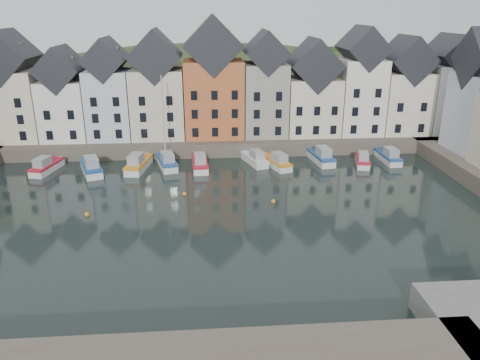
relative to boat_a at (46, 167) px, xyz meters
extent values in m
plane|color=black|center=(22.58, -17.83, -0.71)|extent=(260.00, 260.00, 0.00)
cube|color=brown|center=(22.58, 12.17, 0.29)|extent=(90.00, 16.00, 2.00)
ellipsoid|color=#28361B|center=(22.58, 38.17, -18.71)|extent=(153.60, 70.40, 64.00)
sphere|color=black|center=(8.64, 33.10, 7.99)|extent=(5.77, 5.77, 5.77)
sphere|color=black|center=(47.44, 42.92, 7.41)|extent=(5.27, 5.27, 5.27)
sphere|color=black|center=(54.39, 36.37, 7.18)|extent=(5.07, 5.07, 5.07)
sphere|color=black|center=(36.85, 37.36, 7.11)|extent=(5.01, 5.01, 5.01)
sphere|color=black|center=(-15.09, 38.78, 5.87)|extent=(3.94, 3.94, 3.94)
sphere|color=black|center=(50.90, 42.42, 7.34)|extent=(5.21, 5.21, 5.21)
sphere|color=black|center=(24.56, 40.82, 7.62)|extent=(5.45, 5.45, 5.45)
sphere|color=black|center=(60.38, 30.48, 6.50)|extent=(4.49, 4.49, 4.49)
cube|color=#ECE4C6|center=(-6.59, 10.17, 6.33)|extent=(7.67, 8.00, 10.07)
cube|color=black|center=(-6.59, 10.17, 13.26)|extent=(7.67, 8.16, 7.67)
cube|color=white|center=(0.67, 10.17, 5.60)|extent=(6.56, 8.00, 8.61)
cube|color=black|center=(0.67, 10.17, 11.53)|extent=(6.56, 8.16, 6.56)
cube|color=silver|center=(7.21, 10.17, 6.30)|extent=(6.20, 8.00, 10.02)
cube|color=black|center=(7.21, 10.17, 12.85)|extent=(6.20, 8.16, 6.20)
cube|color=beige|center=(14.31, 10.17, 6.33)|extent=(7.70, 8.00, 10.08)
cube|color=black|center=(14.31, 10.17, 13.28)|extent=(7.70, 8.16, 7.70)
cube|color=#C06437|center=(22.65, 10.17, 6.94)|extent=(8.69, 8.00, 11.28)
cube|color=black|center=(22.65, 10.17, 14.73)|extent=(8.69, 8.16, 8.69)
cube|color=gray|center=(30.35, 10.17, 6.68)|extent=(6.43, 8.00, 10.78)
cube|color=black|center=(30.35, 10.17, 13.67)|extent=(6.43, 8.16, 6.43)
cube|color=beige|center=(37.65, 10.17, 5.57)|extent=(7.88, 8.00, 8.56)
cube|color=black|center=(37.65, 10.17, 11.80)|extent=(7.88, 8.16, 7.88)
cube|color=white|center=(44.99, 10.17, 6.93)|extent=(6.50, 8.00, 11.27)
cube|color=black|center=(44.99, 10.17, 14.17)|extent=(6.50, 8.16, 6.50)
cube|color=#ECE4C6|center=(52.01, 10.17, 5.96)|extent=(7.23, 8.00, 9.32)
cube|color=black|center=(52.01, 10.17, 12.41)|extent=(7.23, 8.16, 7.23)
cube|color=white|center=(58.86, 10.17, 6.45)|extent=(6.18, 8.00, 10.32)
cube|color=black|center=(58.86, 10.17, 13.14)|extent=(6.18, 8.16, 6.18)
sphere|color=orange|center=(18.58, -9.83, -0.56)|extent=(0.50, 0.50, 0.50)
sphere|color=orange|center=(28.58, -12.83, -0.56)|extent=(0.50, 0.50, 0.50)
sphere|color=orange|center=(8.58, -14.83, -0.56)|extent=(0.50, 0.50, 0.50)
cube|color=silver|center=(0.04, 0.19, -0.35)|extent=(3.13, 6.31, 1.11)
cube|color=#B21929|center=(0.04, 0.19, 0.25)|extent=(3.26, 6.45, 0.25)
cube|color=#93979A|center=(-0.16, -0.70, 0.86)|extent=(1.92, 2.68, 1.21)
cube|color=silver|center=(6.04, -0.83, -0.31)|extent=(4.23, 7.03, 1.24)
cube|color=#1E4A8C|center=(6.04, -0.83, 0.36)|extent=(4.38, 7.19, 0.28)
cube|color=#93979A|center=(6.39, -1.78, 1.04)|extent=(2.41, 3.08, 1.35)
cube|color=silver|center=(12.13, 0.06, -0.31)|extent=(3.12, 6.97, 1.23)
cube|color=orange|center=(12.13, 0.06, 0.36)|extent=(3.25, 7.12, 0.28)
cube|color=#93979A|center=(11.96, -0.93, 1.03)|extent=(2.00, 2.92, 1.35)
cube|color=silver|center=(15.82, 0.83, -0.33)|extent=(3.41, 6.69, 1.18)
cube|color=#1E4A8C|center=(15.82, 0.83, 0.31)|extent=(3.54, 6.84, 0.27)
cube|color=#93979A|center=(16.05, -0.10, 0.95)|extent=(2.07, 2.85, 1.28)
cylinder|color=silver|center=(15.67, 1.46, 5.70)|extent=(0.15, 0.15, 11.75)
cube|color=silver|center=(20.34, -0.13, -0.34)|extent=(2.28, 6.46, 1.17)
cube|color=#B21929|center=(20.34, -0.13, 0.30)|extent=(2.40, 6.60, 0.27)
cube|color=#93979A|center=(20.40, -1.09, 0.94)|extent=(1.63, 2.63, 1.27)
cube|color=silver|center=(27.96, 1.41, -0.36)|extent=(3.43, 6.20, 1.09)
cube|color=silver|center=(27.96, 1.41, 0.23)|extent=(3.56, 6.34, 0.25)
cube|color=#93979A|center=(28.22, 0.56, 0.83)|extent=(2.01, 2.68, 1.19)
cube|color=silver|center=(30.78, -0.30, -0.35)|extent=(3.61, 6.30, 1.11)
cube|color=orange|center=(30.78, -0.30, 0.25)|extent=(3.74, 6.45, 0.25)
cube|color=#93979A|center=(31.06, -1.17, 0.85)|extent=(2.09, 2.73, 1.21)
cube|color=silver|center=(37.35, 1.49, -0.32)|extent=(2.86, 6.86, 1.22)
cube|color=#1E4A8C|center=(37.35, 1.49, 0.35)|extent=(2.98, 7.01, 0.28)
cube|color=#93979A|center=(37.48, 0.51, 1.01)|extent=(1.89, 2.84, 1.33)
cube|color=silver|center=(42.88, -0.25, -0.39)|extent=(2.95, 5.75, 1.01)
cube|color=#B21929|center=(42.88, -0.25, 0.17)|extent=(3.06, 5.88, 0.23)
cube|color=#93979A|center=(42.68, -1.06, 0.72)|extent=(1.78, 2.45, 1.10)
cube|color=silver|center=(46.96, 0.92, -0.35)|extent=(1.91, 6.08, 1.11)
cube|color=#1E4A8C|center=(46.96, 0.92, 0.25)|extent=(2.02, 6.21, 0.25)
cube|color=#93979A|center=(46.98, 0.01, 0.86)|extent=(1.45, 2.44, 1.21)
camera|label=1|loc=(21.10, -60.59, 19.73)|focal=35.00mm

